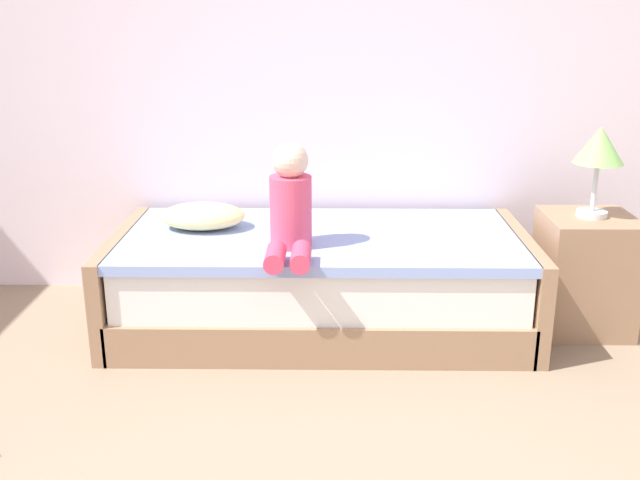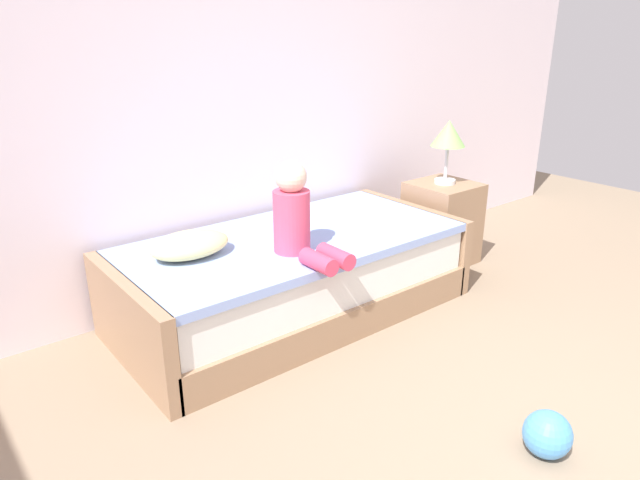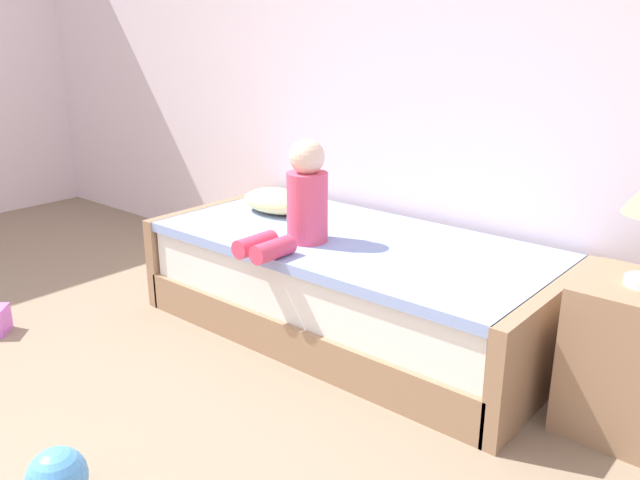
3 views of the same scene
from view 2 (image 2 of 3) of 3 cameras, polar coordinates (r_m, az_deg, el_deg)
The scene contains 7 objects.
wall_rear at distance 3.61m, azimuth -9.92°, elevation 17.01°, with size 7.20×0.10×2.90m, color white.
bed at distance 3.44m, azimuth -2.61°, elevation -3.60°, with size 2.11×1.00×0.50m.
nightstand at distance 4.30m, azimuth 12.09°, elevation 1.71°, with size 0.44×0.44×0.60m, color #997556.
table_lamp at distance 4.14m, azimuth 12.74°, elevation 10.07°, with size 0.24×0.24×0.45m.
child_figure at distance 3.03m, azimuth -2.32°, elevation 2.27°, with size 0.20×0.51×0.50m.
pillow at distance 3.12m, azimuth -12.93°, elevation -0.45°, with size 0.44×0.30×0.13m, color #F2E58C.
toy_ball at distance 2.62m, azimuth 21.83°, elevation -17.62°, with size 0.20×0.20×0.20m, color #4C99E5.
Camera 2 is at (-1.76, -0.55, 1.65)m, focal length 31.93 mm.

